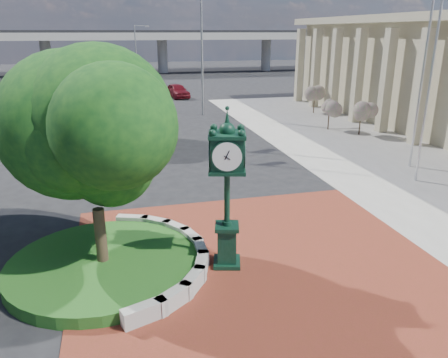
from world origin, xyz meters
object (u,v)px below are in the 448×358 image
post_clock (227,184)px  flagpole_b (424,63)px  parked_car (177,91)px  street_lamp_far (138,54)px  street_lamp_near (205,47)px  flagpole_a (430,79)px

post_clock → flagpole_b: bearing=32.2°
parked_car → street_lamp_far: size_ratio=0.58×
street_lamp_near → parked_car: bearing=94.6°
post_clock → street_lamp_far: size_ratio=0.65×
parked_car → flagpole_a: 33.85m
flagpole_a → street_lamp_far: flagpole_a is taller
post_clock → street_lamp_far: 42.81m
flagpole_b → street_lamp_far: bearing=110.6°
parked_car → street_lamp_near: bearing=-96.5°
flagpole_b → post_clock: bearing=-147.8°
post_clock → street_lamp_far: (-0.04, 42.77, 1.84)m
parked_car → flagpole_b: bearing=-84.7°
street_lamp_far → post_clock: bearing=-90.0°
parked_car → flagpole_b: size_ratio=0.41×
street_lamp_near → street_lamp_far: size_ratio=1.28×
post_clock → flagpole_a: size_ratio=0.52×
flagpole_a → flagpole_b: 2.68m
flagpole_b → street_lamp_near: (-8.03, 18.84, 0.23)m
post_clock → flagpole_a: bearing=26.9°
parked_car → flagpole_b: 32.09m
post_clock → parked_car: (3.99, 38.57, -2.07)m
post_clock → flagpole_a: flagpole_a is taller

